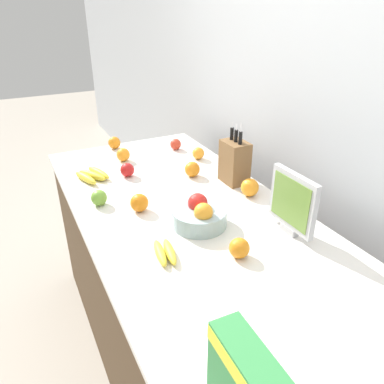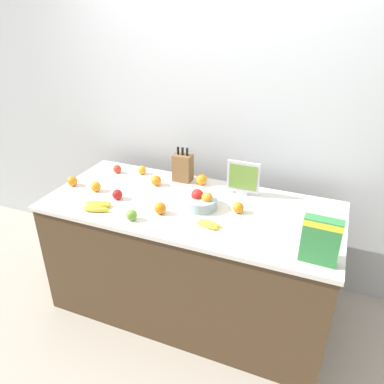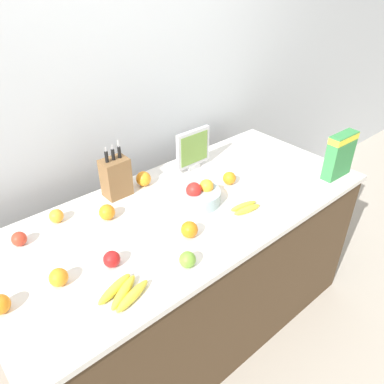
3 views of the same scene
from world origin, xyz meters
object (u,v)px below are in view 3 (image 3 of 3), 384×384
Objects in this scene: orange_front_left at (189,230)px; orange_back_center at (56,216)px; apple_rear at (188,260)px; orange_by_cereal at (0,304)px; knife_block at (116,177)px; orange_front_center at (229,178)px; banana_bunch_left at (124,292)px; orange_mid_left at (59,277)px; orange_front_right at (143,179)px; fruit_bowl at (199,195)px; orange_mid_right at (107,212)px; cereal_box at (340,153)px; small_monitor at (193,149)px; apple_near_bananas at (19,239)px; apple_front at (112,259)px; banana_bunch_right at (245,208)px.

orange_front_left is 1.15× the size of orange_back_center.
orange_by_cereal reaches higher than apple_rear.
orange_by_cereal is (-0.74, -0.40, -0.07)m from knife_block.
orange_back_center is (-0.89, 0.30, -0.00)m from orange_front_center.
orange_mid_left is (-0.16, 0.22, 0.02)m from banana_bunch_left.
orange_front_right is at bearing 30.42° from orange_mid_left.
orange_mid_right is (-0.44, 0.19, -0.01)m from fruit_bowl.
cereal_box is 1.44m from banana_bunch_left.
knife_block is 4.17× the size of orange_by_cereal.
small_monitor is 1.12× the size of fruit_bowl.
cereal_box is 3.58× the size of orange_front_center.
knife_block is 0.36m from orange_back_center.
knife_block reaches higher than orange_back_center.
orange_front_left is at bearing -59.32° from orange_mid_right.
apple_near_bananas is at bearing 161.87° from cereal_box.
orange_back_center is at bearing -179.70° from orange_front_right.
small_monitor is 0.85m from orange_back_center.
apple_front is 0.97× the size of orange_by_cereal.
cereal_box is at bearing -21.75° from fruit_bowl.
small_monitor is 1.47× the size of banana_bunch_right.
orange_mid_left is (-0.21, 0.05, 0.00)m from apple_front.
fruit_bowl is at bearing -23.44° from orange_mid_right.
orange_front_left is at bearing 175.17° from banana_bunch_right.
orange_mid_left is at bearing -160.54° from small_monitor.
cereal_box is at bearing -20.00° from apple_near_bananas.
apple_near_bananas is (-0.97, 0.48, 0.02)m from banana_bunch_right.
orange_mid_left is (-0.80, -0.07, -0.01)m from fruit_bowl.
knife_block is at bearing 84.20° from apple_rear.
orange_front_left is 1.07× the size of orange_front_center.
fruit_bowl is 0.60m from apple_front.
small_monitor is 0.66m from orange_mid_right.
banana_bunch_left is 0.44m from orange_front_left.
apple_rear is 0.96× the size of orange_front_center.
orange_by_cereal reaches higher than apple_front.
cereal_box is 1.55× the size of banana_bunch_right.
cereal_box is 1.40m from apple_front.
small_monitor is 0.64m from orange_front_left.
banana_bunch_left is 3.18× the size of orange_back_center.
apple_rear is 0.52m from orange_mid_right.
small_monitor is at bearing 0.78° from apple_near_bananas.
cereal_box is 1.74m from apple_near_bananas.
apple_near_bananas is (-1.63, 0.59, -0.11)m from cereal_box.
fruit_bowl is 2.66× the size of orange_front_right.
apple_rear is 1.03× the size of orange_back_center.
apple_front is 0.96× the size of orange_mid_left.
apple_front is at bearing -123.72° from knife_block.
fruit_bowl is 3.36× the size of apple_near_bananas.
orange_by_cereal is at bearing 173.66° from cereal_box.
cereal_box is at bearing -35.31° from orange_front_right.
orange_back_center is (-0.35, -0.02, -0.07)m from knife_block.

